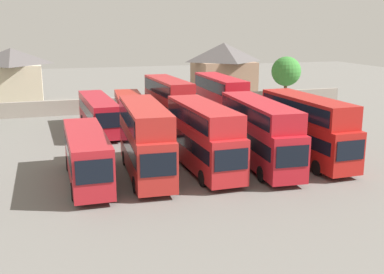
# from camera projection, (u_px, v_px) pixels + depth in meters

# --- Properties ---
(ground) EXTENTS (140.00, 140.00, 0.00)m
(ground) POSITION_uv_depth(u_px,v_px,m) (151.00, 123.00, 51.26)
(ground) COLOR slate
(depot_boundary_wall) EXTENTS (56.00, 0.50, 1.80)m
(depot_boundary_wall) POSITION_uv_depth(u_px,v_px,m) (138.00, 104.00, 57.94)
(depot_boundary_wall) COLOR gray
(depot_boundary_wall) RESTS_ON ground
(bus_1) EXTENTS (2.53, 10.15, 3.49)m
(bus_1) POSITION_uv_depth(u_px,v_px,m) (87.00, 154.00, 31.54)
(bus_1) COLOR #AF1D26
(bus_1) RESTS_ON ground
(bus_2) EXTENTS (3.03, 10.31, 5.07)m
(bus_2) POSITION_uv_depth(u_px,v_px,m) (145.00, 137.00, 32.70)
(bus_2) COLOR #B32521
(bus_2) RESTS_ON ground
(bus_3) EXTENTS (2.79, 10.27, 4.87)m
(bus_3) POSITION_uv_depth(u_px,v_px,m) (203.00, 134.00, 34.02)
(bus_3) COLOR red
(bus_3) RESTS_ON ground
(bus_4) EXTENTS (3.20, 11.41, 4.91)m
(bus_4) POSITION_uv_depth(u_px,v_px,m) (259.00, 130.00, 35.16)
(bus_4) COLOR red
(bus_4) RESTS_ON ground
(bus_5) EXTENTS (2.84, 10.62, 5.04)m
(bus_5) POSITION_uv_depth(u_px,v_px,m) (307.00, 126.00, 36.37)
(bus_5) COLOR #AE1B17
(bus_5) RESTS_ON ground
(bus_6) EXTENTS (2.90, 11.85, 3.39)m
(bus_6) POSITION_uv_depth(u_px,v_px,m) (98.00, 112.00, 46.81)
(bus_6) COLOR #AE1724
(bus_6) RESTS_ON ground
(bus_7) EXTENTS (3.49, 11.63, 3.33)m
(bus_7) POSITION_uv_depth(u_px,v_px,m) (131.00, 110.00, 47.99)
(bus_7) COLOR #AF2118
(bus_7) RESTS_ON ground
(bus_8) EXTENTS (3.00, 10.64, 4.94)m
(bus_8) POSITION_uv_depth(u_px,v_px,m) (169.00, 100.00, 49.07)
(bus_8) COLOR #AF1F22
(bus_8) RESTS_ON ground
(bus_9) EXTENTS (2.80, 11.09, 5.03)m
(bus_9) POSITION_uv_depth(u_px,v_px,m) (220.00, 98.00, 50.29)
(bus_9) COLOR red
(bus_9) RESTS_ON ground
(house_terrace_left) EXTENTS (7.52, 8.22, 7.49)m
(house_terrace_left) POSITION_uv_depth(u_px,v_px,m) (13.00, 77.00, 61.02)
(house_terrace_left) COLOR beige
(house_terrace_left) RESTS_ON ground
(house_terrace_centre) EXTENTS (8.57, 7.87, 7.76)m
(house_terrace_centre) POSITION_uv_depth(u_px,v_px,m) (223.00, 68.00, 71.09)
(house_terrace_centre) COLOR #9E7A60
(house_terrace_centre) RESTS_ON ground
(tree_behind_wall) EXTENTS (3.77, 3.77, 6.44)m
(tree_behind_wall) POSITION_uv_depth(u_px,v_px,m) (286.00, 72.00, 60.65)
(tree_behind_wall) COLOR brown
(tree_behind_wall) RESTS_ON ground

